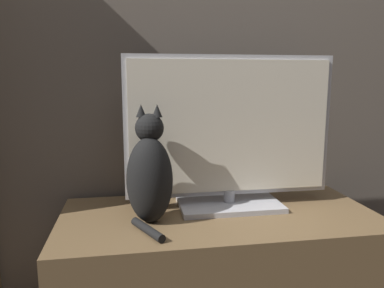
% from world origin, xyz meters
% --- Properties ---
extents(tv_stand, '(1.19, 0.56, 0.46)m').
position_xyz_m(tv_stand, '(0.00, 0.90, 0.23)').
color(tv_stand, brown).
rests_on(tv_stand, ground_plane).
extents(tv, '(0.82, 0.24, 0.59)m').
position_xyz_m(tv, '(0.06, 0.98, 0.75)').
color(tv, '#B7B7BC').
rests_on(tv, tv_stand).
extents(cat, '(0.18, 0.28, 0.42)m').
position_xyz_m(cat, '(-0.26, 0.87, 0.63)').
color(cat, black).
rests_on(cat, tv_stand).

